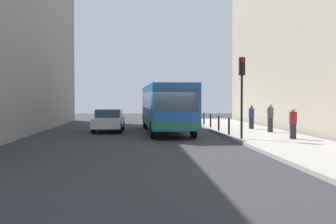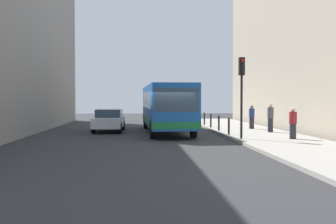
{
  "view_description": "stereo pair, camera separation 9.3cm",
  "coord_description": "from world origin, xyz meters",
  "px_view_note": "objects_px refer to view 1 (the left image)",
  "views": [
    {
      "loc": [
        -1.68,
        -21.46,
        2.15
      ],
      "look_at": [
        0.1,
        2.68,
        1.38
      ],
      "focal_mm": 43.67,
      "sensor_mm": 36.0,
      "label": 1
    },
    {
      "loc": [
        -1.59,
        -21.46,
        2.15
      ],
      "look_at": [
        0.1,
        2.68,
        1.38
      ],
      "focal_mm": 43.67,
      "sensor_mm": 36.0,
      "label": 2
    }
  ],
  "objects_px": {
    "bollard_mid": "(219,123)",
    "pedestrian_near_signal": "(293,123)",
    "bollard_farthest": "(204,119)",
    "pedestrian_mid_sidewalk": "(270,118)",
    "pedestrian_far_sidewalk": "(251,117)",
    "car_beside_bus": "(109,120)",
    "traffic_light": "(242,82)",
    "bollard_far": "(211,121)",
    "bollard_near": "(229,126)",
    "bus": "(166,106)"
  },
  "relations": [
    {
      "from": "bollard_mid",
      "to": "pedestrian_near_signal",
      "type": "height_order",
      "value": "pedestrian_near_signal"
    },
    {
      "from": "bollard_farthest",
      "to": "pedestrian_mid_sidewalk",
      "type": "height_order",
      "value": "pedestrian_mid_sidewalk"
    },
    {
      "from": "pedestrian_far_sidewalk",
      "to": "car_beside_bus",
      "type": "bearing_deg",
      "value": -16.2
    },
    {
      "from": "bollard_farthest",
      "to": "pedestrian_far_sidewalk",
      "type": "xyz_separation_m",
      "value": [
        2.51,
        -4.44,
        0.31
      ]
    },
    {
      "from": "traffic_light",
      "to": "bollard_farthest",
      "type": "height_order",
      "value": "traffic_light"
    },
    {
      "from": "bollard_mid",
      "to": "pedestrian_far_sidewalk",
      "type": "distance_m",
      "value": 2.88
    },
    {
      "from": "traffic_light",
      "to": "pedestrian_far_sidewalk",
      "type": "relative_size",
      "value": 2.57
    },
    {
      "from": "car_beside_bus",
      "to": "bollard_far",
      "type": "height_order",
      "value": "car_beside_bus"
    },
    {
      "from": "bollard_far",
      "to": "pedestrian_far_sidewalk",
      "type": "xyz_separation_m",
      "value": [
        2.51,
        -1.53,
        0.31
      ]
    },
    {
      "from": "bollard_near",
      "to": "pedestrian_far_sidewalk",
      "type": "relative_size",
      "value": 0.6
    },
    {
      "from": "bus",
      "to": "pedestrian_mid_sidewalk",
      "type": "bearing_deg",
      "value": 159.47
    },
    {
      "from": "bollard_mid",
      "to": "pedestrian_far_sidewalk",
      "type": "bearing_deg",
      "value": 28.82
    },
    {
      "from": "bollard_near",
      "to": "pedestrian_mid_sidewalk",
      "type": "bearing_deg",
      "value": 27.04
    },
    {
      "from": "bollard_farthest",
      "to": "pedestrian_near_signal",
      "type": "height_order",
      "value": "pedestrian_near_signal"
    },
    {
      "from": "car_beside_bus",
      "to": "traffic_light",
      "type": "xyz_separation_m",
      "value": [
        7.14,
        -6.86,
        2.22
      ]
    },
    {
      "from": "bollard_farthest",
      "to": "pedestrian_mid_sidewalk",
      "type": "relative_size",
      "value": 0.55
    },
    {
      "from": "bollard_farthest",
      "to": "bollard_near",
      "type": "bearing_deg",
      "value": -90.0
    },
    {
      "from": "pedestrian_mid_sidewalk",
      "to": "bollard_mid",
      "type": "bearing_deg",
      "value": -139.21
    },
    {
      "from": "bollard_mid",
      "to": "bollard_far",
      "type": "xyz_separation_m",
      "value": [
        0.0,
        2.91,
        0.0
      ]
    },
    {
      "from": "car_beside_bus",
      "to": "pedestrian_near_signal",
      "type": "distance_m",
      "value": 12.05
    },
    {
      "from": "bus",
      "to": "bollard_mid",
      "type": "distance_m",
      "value": 3.57
    },
    {
      "from": "pedestrian_far_sidewalk",
      "to": "bollard_mid",
      "type": "bearing_deg",
      "value": 13.34
    },
    {
      "from": "bus",
      "to": "bollard_near",
      "type": "height_order",
      "value": "bus"
    },
    {
      "from": "car_beside_bus",
      "to": "traffic_light",
      "type": "relative_size",
      "value": 1.08
    },
    {
      "from": "bollard_near",
      "to": "pedestrian_far_sidewalk",
      "type": "xyz_separation_m",
      "value": [
        2.51,
        4.29,
        0.31
      ]
    },
    {
      "from": "traffic_light",
      "to": "pedestrian_mid_sidewalk",
      "type": "xyz_separation_m",
      "value": [
        2.77,
        3.91,
        -1.99
      ]
    },
    {
      "from": "bus",
      "to": "pedestrian_near_signal",
      "type": "distance_m",
      "value": 8.73
    },
    {
      "from": "car_beside_bus",
      "to": "bollard_farthest",
      "type": "distance_m",
      "value": 8.26
    },
    {
      "from": "bollard_far",
      "to": "bollard_mid",
      "type": "bearing_deg",
      "value": -90.0
    },
    {
      "from": "bollard_far",
      "to": "bollard_farthest",
      "type": "bearing_deg",
      "value": 90.0
    },
    {
      "from": "traffic_light",
      "to": "bollard_mid",
      "type": "relative_size",
      "value": 4.32
    },
    {
      "from": "bus",
      "to": "pedestrian_far_sidewalk",
      "type": "distance_m",
      "value": 5.94
    },
    {
      "from": "pedestrian_mid_sidewalk",
      "to": "pedestrian_far_sidewalk",
      "type": "height_order",
      "value": "pedestrian_mid_sidewalk"
    },
    {
      "from": "car_beside_bus",
      "to": "pedestrian_near_signal",
      "type": "xyz_separation_m",
      "value": [
        9.68,
        -7.17,
        0.15
      ]
    },
    {
      "from": "bollard_far",
      "to": "pedestrian_near_signal",
      "type": "relative_size",
      "value": 0.6
    },
    {
      "from": "bollard_near",
      "to": "pedestrian_far_sidewalk",
      "type": "distance_m",
      "value": 4.98
    },
    {
      "from": "bollard_mid",
      "to": "pedestrian_mid_sidewalk",
      "type": "bearing_deg",
      "value": -26.7
    },
    {
      "from": "bollard_mid",
      "to": "bollard_far",
      "type": "relative_size",
      "value": 1.0
    },
    {
      "from": "traffic_light",
      "to": "bollard_near",
      "type": "bearing_deg",
      "value": 92.34
    },
    {
      "from": "traffic_light",
      "to": "bollard_mid",
      "type": "distance_m",
      "value": 5.86
    },
    {
      "from": "bollard_farthest",
      "to": "pedestrian_mid_sidewalk",
      "type": "bearing_deg",
      "value": -68.43
    },
    {
      "from": "bollard_mid",
      "to": "pedestrian_far_sidewalk",
      "type": "xyz_separation_m",
      "value": [
        2.51,
        1.38,
        0.31
      ]
    },
    {
      "from": "car_beside_bus",
      "to": "bollard_near",
      "type": "bearing_deg",
      "value": 149.44
    },
    {
      "from": "traffic_light",
      "to": "bollard_near",
      "type": "distance_m",
      "value": 3.41
    },
    {
      "from": "bollard_near",
      "to": "bollard_farthest",
      "type": "bearing_deg",
      "value": 90.0
    },
    {
      "from": "car_beside_bus",
      "to": "pedestrian_far_sidewalk",
      "type": "xyz_separation_m",
      "value": [
        9.55,
        -0.12,
        0.16
      ]
    },
    {
      "from": "car_beside_bus",
      "to": "bollard_near",
      "type": "height_order",
      "value": "car_beside_bus"
    },
    {
      "from": "car_beside_bus",
      "to": "traffic_light",
      "type": "height_order",
      "value": "traffic_light"
    },
    {
      "from": "traffic_light",
      "to": "pedestrian_far_sidewalk",
      "type": "distance_m",
      "value": 7.45
    },
    {
      "from": "bollard_near",
      "to": "pedestrian_near_signal",
      "type": "relative_size",
      "value": 0.6
    }
  ]
}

